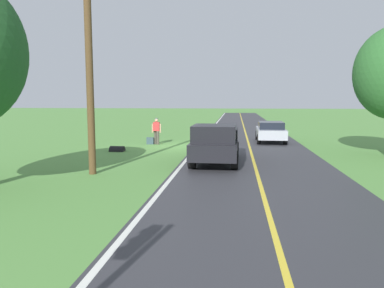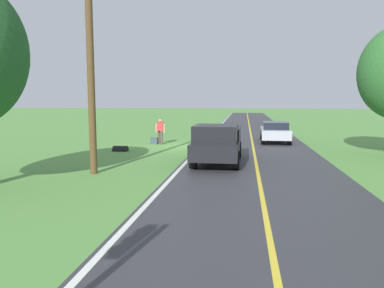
# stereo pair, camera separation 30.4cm
# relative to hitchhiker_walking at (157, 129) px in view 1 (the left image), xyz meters

# --- Properties ---
(ground_plane) EXTENTS (200.00, 200.00, 0.00)m
(ground_plane) POSITION_rel_hitchhiker_walking_xyz_m (-1.47, 0.89, -0.98)
(ground_plane) COLOR #568E42
(road_surface) EXTENTS (6.84, 120.00, 0.00)m
(road_surface) POSITION_rel_hitchhiker_walking_xyz_m (-6.02, 0.89, -0.98)
(road_surface) COLOR #333338
(road_surface) RESTS_ON ground
(lane_edge_line) EXTENTS (0.16, 117.60, 0.00)m
(lane_edge_line) POSITION_rel_hitchhiker_walking_xyz_m (-2.78, 0.89, -0.98)
(lane_edge_line) COLOR silver
(lane_edge_line) RESTS_ON ground
(lane_centre_line) EXTENTS (0.14, 117.60, 0.00)m
(lane_centre_line) POSITION_rel_hitchhiker_walking_xyz_m (-6.02, 0.89, -0.98)
(lane_centre_line) COLOR gold
(lane_centre_line) RESTS_ON ground
(hitchhiker_walking) EXTENTS (0.62, 0.51, 1.75)m
(hitchhiker_walking) POSITION_rel_hitchhiker_walking_xyz_m (0.00, 0.00, 0.00)
(hitchhiker_walking) COLOR #4C473D
(hitchhiker_walking) RESTS_ON ground
(suitcase_carried) EXTENTS (0.46, 0.21, 0.45)m
(suitcase_carried) POSITION_rel_hitchhiker_walking_xyz_m (0.42, 0.07, -0.76)
(suitcase_carried) COLOR #384C56
(suitcase_carried) RESTS_ON ground
(pickup_truck_passing) EXTENTS (2.15, 5.43, 1.82)m
(pickup_truck_passing) POSITION_rel_hitchhiker_walking_xyz_m (-4.24, 6.94, -0.01)
(pickup_truck_passing) COLOR black
(pickup_truck_passing) RESTS_ON ground
(sedan_near_oncoming) EXTENTS (1.98, 4.43, 1.41)m
(sedan_near_oncoming) POSITION_rel_hitchhiker_walking_xyz_m (-7.55, -2.15, -0.23)
(sedan_near_oncoming) COLOR #B2B7C1
(sedan_near_oncoming) RESTS_ON ground
(utility_pole_roadside) EXTENTS (0.28, 0.28, 7.79)m
(utility_pole_roadside) POSITION_rel_hitchhiker_walking_xyz_m (0.44, 10.00, 2.91)
(utility_pole_roadside) COLOR brown
(utility_pole_roadside) RESTS_ON ground
(drainage_culvert) EXTENTS (0.80, 0.60, 0.60)m
(drainage_culvert) POSITION_rel_hitchhiker_walking_xyz_m (1.52, 3.61, -0.98)
(drainage_culvert) COLOR black
(drainage_culvert) RESTS_ON ground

